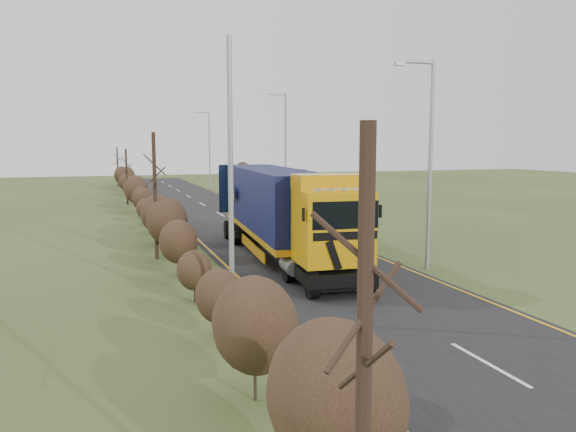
% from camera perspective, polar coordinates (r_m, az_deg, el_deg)
% --- Properties ---
extents(ground, '(160.00, 160.00, 0.00)m').
position_cam_1_polar(ground, '(25.42, 2.58, -5.16)').
color(ground, '#38491F').
rests_on(ground, ground).
extents(road, '(8.00, 120.00, 0.02)m').
position_cam_1_polar(road, '(34.76, -3.45, -1.77)').
color(road, black).
rests_on(road, ground).
extents(layby, '(6.00, 18.00, 0.02)m').
position_cam_1_polar(layby, '(46.16, 1.03, 0.50)').
color(layby, '#2F2D2A').
rests_on(layby, ground).
extents(lane_markings, '(7.52, 116.00, 0.01)m').
position_cam_1_polar(lane_markings, '(34.47, -3.32, -1.81)').
color(lane_markings, orange).
rests_on(lane_markings, road).
extents(hedgerow, '(2.24, 102.04, 6.05)m').
position_cam_1_polar(hedgerow, '(31.39, -13.05, 0.04)').
color(hedgerow, black).
rests_on(hedgerow, ground).
extents(lorry, '(3.61, 15.89, 4.38)m').
position_cam_1_polar(lorry, '(26.75, -0.89, 0.88)').
color(lorry, black).
rests_on(lorry, ground).
extents(car_red_hatchback, '(2.32, 3.81, 1.21)m').
position_cam_1_polar(car_red_hatchback, '(41.13, 2.01, 0.49)').
color(car_red_hatchback, '#AF1C08').
rests_on(car_red_hatchback, ground).
extents(car_blue_sedan, '(1.76, 4.10, 1.31)m').
position_cam_1_polar(car_blue_sedan, '(49.79, 1.43, 1.74)').
color(car_blue_sedan, '#0A1739').
rests_on(car_blue_sedan, ground).
extents(streetlight_near, '(1.92, 0.18, 9.04)m').
position_cam_1_polar(streetlight_near, '(25.05, 14.05, 5.93)').
color(streetlight_near, gray).
rests_on(streetlight_near, ground).
extents(streetlight_mid, '(2.05, 0.19, 9.67)m').
position_cam_1_polar(streetlight_mid, '(46.64, -0.40, 7.13)').
color(streetlight_mid, gray).
rests_on(streetlight_mid, ground).
extents(streetlight_far, '(2.04, 0.19, 9.61)m').
position_cam_1_polar(streetlight_far, '(72.24, -8.09, 7.09)').
color(streetlight_far, gray).
rests_on(streetlight_far, ground).
extents(left_pole, '(0.16, 0.16, 8.72)m').
position_cam_1_polar(left_pole, '(17.31, -5.84, 3.54)').
color(left_pole, gray).
rests_on(left_pole, ground).
extents(speed_sign, '(0.57, 0.10, 2.06)m').
position_cam_1_polar(speed_sign, '(40.92, 2.29, 1.60)').
color(speed_sign, gray).
rests_on(speed_sign, ground).
extents(warning_board, '(0.74, 0.11, 1.94)m').
position_cam_1_polar(warning_board, '(47.57, -2.10, 2.11)').
color(warning_board, gray).
rests_on(warning_board, ground).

